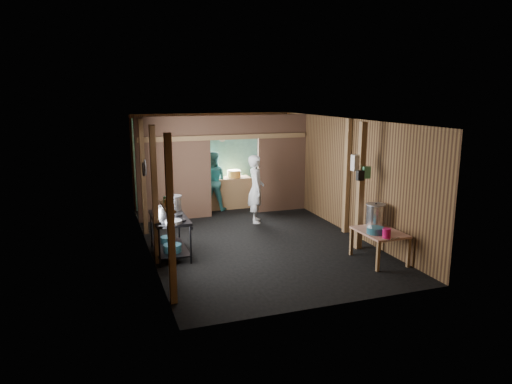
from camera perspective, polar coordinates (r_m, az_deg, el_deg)
name	(u,v)px	position (r m, az deg, el deg)	size (l,w,h in m)	color
floor	(253,239)	(10.34, -0.37, -5.75)	(4.50, 7.00, 0.00)	black
ceiling	(253,120)	(9.86, -0.39, 8.79)	(4.50, 7.00, 0.00)	#3F3A37
wall_back	(213,159)	(13.34, -5.27, 3.97)	(4.50, 0.00, 2.60)	brown
wall_front	(331,223)	(6.89, 9.12, -3.78)	(4.50, 0.00, 2.60)	brown
wall_left	(146,188)	(9.54, -13.26, 0.48)	(0.00, 7.00, 2.60)	brown
wall_right	(345,175)	(10.94, 10.84, 2.04)	(0.00, 7.00, 2.60)	brown
partition_left	(174,169)	(11.81, -9.97, 2.80)	(1.85, 0.10, 2.60)	#483226
partition_right	(282,163)	(12.60, 3.17, 3.53)	(1.35, 0.10, 2.60)	#483226
partition_header	(234,127)	(12.05, -2.67, 7.94)	(1.30, 0.10, 0.60)	#483226
turquoise_panel	(214,162)	(13.28, -5.20, 3.73)	(4.40, 0.06, 2.50)	#77C5B6
back_counter	(229,193)	(13.04, -3.33, -0.08)	(1.20, 0.50, 0.85)	brown
wall_clock	(222,138)	(13.23, -4.15, 6.55)	(0.20, 0.20, 0.03)	beige
post_left_a	(171,221)	(7.04, -10.38, -3.48)	(0.10, 0.12, 2.60)	brown
post_left_b	(155,196)	(8.77, -12.24, -0.47)	(0.10, 0.12, 2.60)	brown
post_left_c	(143,178)	(10.73, -13.60, 1.72)	(0.10, 0.12, 2.60)	brown
post_right	(347,177)	(10.74, 11.05, 1.84)	(0.10, 0.12, 2.60)	brown
post_free	(360,187)	(9.65, 12.63, 0.63)	(0.12, 0.12, 2.60)	brown
cross_beam	(225,137)	(11.95, -3.75, 6.69)	(4.40, 0.12, 0.12)	brown
pan_lid_big	(145,168)	(9.88, -13.39, 2.92)	(0.34, 0.34, 0.03)	gray
pan_lid_small	(143,169)	(10.29, -13.60, 2.70)	(0.30, 0.30, 0.03)	black
wall_shelf	(167,206)	(7.50, -10.78, -1.75)	(0.14, 0.80, 0.03)	brown
jar_white	(170,206)	(7.24, -10.50, -1.70)	(0.07, 0.07, 0.10)	beige
jar_yellow	(167,202)	(7.48, -10.80, -1.27)	(0.08, 0.08, 0.10)	#C58533
jar_green	(165,200)	(7.70, -11.05, -0.91)	(0.06, 0.06, 0.10)	#409060
bag_white	(357,163)	(9.61, 12.26, 3.51)	(0.22, 0.15, 0.32)	beige
bag_green	(366,172)	(9.58, 13.26, 2.35)	(0.16, 0.12, 0.24)	#409060
bag_black	(360,175)	(9.50, 12.59, 1.99)	(0.14, 0.10, 0.20)	black
gas_range	(170,236)	(9.39, -10.46, -5.28)	(0.69, 1.34, 0.79)	black
prep_table	(379,246)	(9.26, 14.78, -6.39)	(0.73, 1.00, 0.59)	#B7735E
stove_pot_large	(174,203)	(9.70, -10.00, -1.39)	(0.32, 0.32, 0.33)	silver
stove_pot_med	(160,213)	(9.22, -11.60, -2.48)	(0.27, 0.27, 0.23)	silver
stove_saucepan	(158,210)	(9.62, -11.92, -2.19)	(0.15, 0.15, 0.09)	silver
frying_pan	(174,222)	(8.79, -10.04, -3.59)	(0.32, 0.54, 0.07)	gray
blue_tub_front	(172,248)	(9.20, -10.16, -6.75)	(0.35, 0.35, 0.14)	#255565
blue_tub_back	(168,239)	(9.79, -10.75, -5.71)	(0.29, 0.29, 0.12)	#255565
stock_pot	(375,215)	(9.50, 14.38, -2.75)	(0.38, 0.38, 0.45)	silver
wash_basin	(375,230)	(8.99, 14.38, -4.56)	(0.32, 0.32, 0.12)	#255565
pink_bucket	(387,233)	(8.76, 15.66, -4.87)	(0.15, 0.15, 0.18)	#BB0E50
knife	(394,239)	(8.75, 16.45, -5.51)	(0.30, 0.04, 0.01)	silver
yellow_tub	(234,174)	(12.98, -2.70, 2.24)	(0.37, 0.37, 0.20)	#C58533
cook	(256,189)	(11.48, 0.00, 0.38)	(0.61, 0.40, 1.68)	silver
worker_back	(212,181)	(12.74, -5.35, 1.33)	(0.78, 0.61, 1.61)	teal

